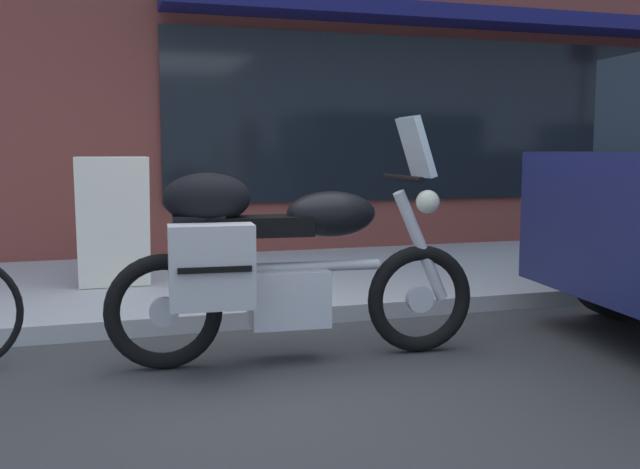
# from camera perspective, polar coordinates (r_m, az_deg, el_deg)

# --- Properties ---
(ground_plane) EXTENTS (80.00, 80.00, 0.00)m
(ground_plane) POSITION_cam_1_polar(r_m,az_deg,el_deg) (3.98, -3.11, -10.94)
(ground_plane) COLOR #3B3B3B
(touring_motorcycle) EXTENTS (2.14, 0.62, 1.40)m
(touring_motorcycle) POSITION_cam_1_polar(r_m,az_deg,el_deg) (4.04, -3.56, -1.85)
(touring_motorcycle) COLOR black
(touring_motorcycle) RESTS_ON ground_plane
(sandwich_board_sign) EXTENTS (0.55, 0.43, 1.03)m
(sandwich_board_sign) POSITION_cam_1_polar(r_m,az_deg,el_deg) (5.90, -16.04, 0.93)
(sandwich_board_sign) COLOR silver
(sandwich_board_sign) RESTS_ON sidewalk_curb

